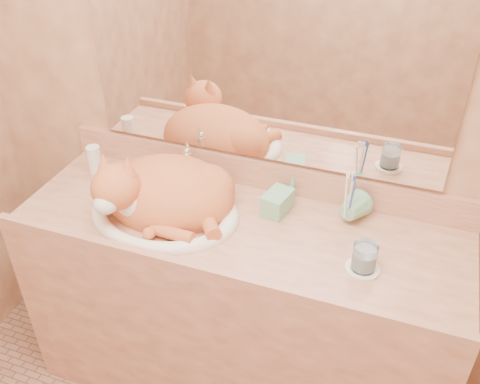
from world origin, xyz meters
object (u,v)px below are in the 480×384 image
(soap_dispenser, at_px, (270,199))
(water_glass, at_px, (364,257))
(toothbrush_cup, at_px, (346,215))
(vanity_counter, at_px, (237,310))
(sink_basin, at_px, (163,195))
(cat, at_px, (162,190))

(soap_dispenser, height_order, water_glass, soap_dispenser)
(soap_dispenser, bearing_deg, water_glass, -9.84)
(toothbrush_cup, bearing_deg, vanity_counter, -158.89)
(water_glass, bearing_deg, sink_basin, 176.02)
(water_glass, bearing_deg, cat, 174.58)
(vanity_counter, xyz_separation_m, cat, (-0.29, -0.00, 0.51))
(soap_dispenser, relative_size, water_glass, 1.96)
(toothbrush_cup, bearing_deg, cat, -167.93)
(vanity_counter, relative_size, cat, 3.29)
(cat, xyz_separation_m, toothbrush_cup, (0.64, 0.14, -0.04))
(vanity_counter, relative_size, water_glass, 17.48)
(toothbrush_cup, bearing_deg, sink_basin, -165.94)
(soap_dispenser, distance_m, toothbrush_cup, 0.27)
(vanity_counter, distance_m, sink_basin, 0.58)
(soap_dispenser, relative_size, toothbrush_cup, 1.73)
(cat, distance_m, water_glass, 0.74)
(sink_basin, distance_m, toothbrush_cup, 0.65)
(vanity_counter, distance_m, cat, 0.59)
(vanity_counter, height_order, toothbrush_cup, toothbrush_cup)
(toothbrush_cup, bearing_deg, water_glass, -65.31)
(vanity_counter, height_order, water_glass, water_glass)
(sink_basin, bearing_deg, toothbrush_cup, 27.45)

